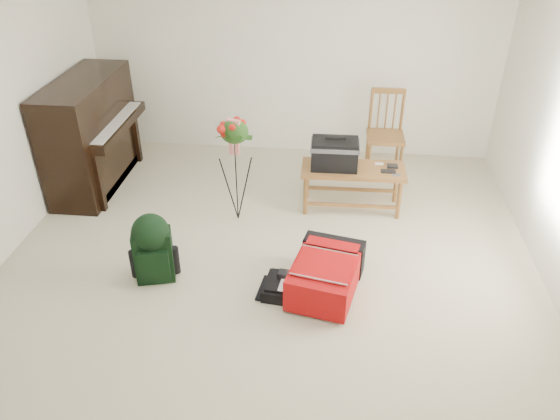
# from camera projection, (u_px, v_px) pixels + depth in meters

# --- Properties ---
(floor) EXTENTS (5.00, 5.50, 0.01)m
(floor) POSITION_uv_depth(u_px,v_px,m) (265.00, 279.00, 4.95)
(floor) COLOR #BAB196
(floor) RESTS_ON ground
(wall_back) EXTENTS (5.00, 0.04, 2.50)m
(wall_back) POSITION_uv_depth(u_px,v_px,m) (293.00, 55.00, 6.61)
(wall_back) COLOR white
(wall_back) RESTS_ON floor
(piano) EXTENTS (0.71, 1.50, 1.25)m
(piano) POSITION_uv_depth(u_px,v_px,m) (92.00, 136.00, 6.18)
(piano) COLOR black
(piano) RESTS_ON floor
(bench) EXTENTS (1.10, 0.45, 0.84)m
(bench) POSITION_uv_depth(u_px,v_px,m) (341.00, 158.00, 5.71)
(bench) COLOR #9C6633
(bench) RESTS_ON floor
(dining_chair) EXTENTS (0.44, 0.44, 1.00)m
(dining_chair) POSITION_uv_depth(u_px,v_px,m) (385.00, 134.00, 6.50)
(dining_chair) COLOR #9C6633
(dining_chair) RESTS_ON floor
(red_suitcase) EXTENTS (0.68, 0.88, 0.34)m
(red_suitcase) POSITION_uv_depth(u_px,v_px,m) (326.00, 270.00, 4.78)
(red_suitcase) COLOR #BB0812
(red_suitcase) RESTS_ON floor
(black_duffel) EXTENTS (0.48, 0.40, 0.19)m
(black_duffel) POSITION_uv_depth(u_px,v_px,m) (290.00, 287.00, 4.75)
(black_duffel) COLOR black
(black_duffel) RESTS_ON floor
(green_backpack) EXTENTS (0.38, 0.35, 0.67)m
(green_backpack) POSITION_uv_depth(u_px,v_px,m) (152.00, 245.00, 4.78)
(green_backpack) COLOR black
(green_backpack) RESTS_ON floor
(flower_stand) EXTENTS (0.46, 0.46, 1.16)m
(flower_stand) POSITION_uv_depth(u_px,v_px,m) (236.00, 171.00, 5.52)
(flower_stand) COLOR black
(flower_stand) RESTS_ON floor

